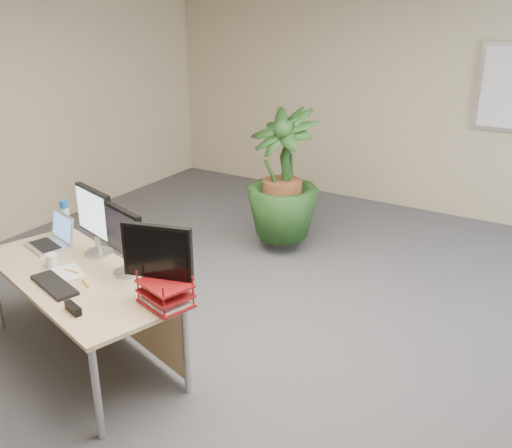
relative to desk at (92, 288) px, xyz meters
The scene contains 16 objects.
floor 1.22m from the desk, 16.56° to the left, with size 8.00×8.00×0.00m, color #444449.
back_wall 4.52m from the desk, 76.25° to the left, with size 7.00×0.04×2.70m, color beige.
desk is the anchor object (origin of this frame).
floor_plant 2.37m from the desk, 84.05° to the left, with size 0.84×0.84×1.50m, color #183914.
monitor_left 0.51m from the desk, 122.79° to the left, with size 0.45×0.21×0.51m.
monitor_right 0.50m from the desk, 23.03° to the left, with size 0.42×0.19×0.48m.
monitor_dark 0.82m from the desk, ahead, with size 0.45×0.21×0.51m.
laptop 0.63m from the desk, 162.92° to the left, with size 0.40×0.37×0.24m.
keyboard 0.33m from the desk, 93.42° to the right, with size 0.44×0.15×0.02m, color black.
coffee_mug 0.34m from the desk, 161.57° to the right, with size 0.12×0.08×0.09m.
spiral_notebook 0.21m from the desk, 129.47° to the right, with size 0.25×0.19×0.01m, color white.
orange_pen 0.19m from the desk, 129.17° to the right, with size 0.01×0.01×0.13m, color orange.
yellow_highlighter 0.26m from the desk, 50.02° to the right, with size 0.02×0.02×0.11m, color yellow.
water_bottle 0.82m from the desk, 149.62° to the left, with size 0.07×0.07×0.28m.
letter_tray 0.80m from the desk, ahead, with size 0.37×0.32×0.15m.
stapler 0.59m from the desk, 52.72° to the right, with size 0.16×0.04×0.05m, color black.
Camera 1 is at (1.82, -2.76, 2.45)m, focal length 40.00 mm.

